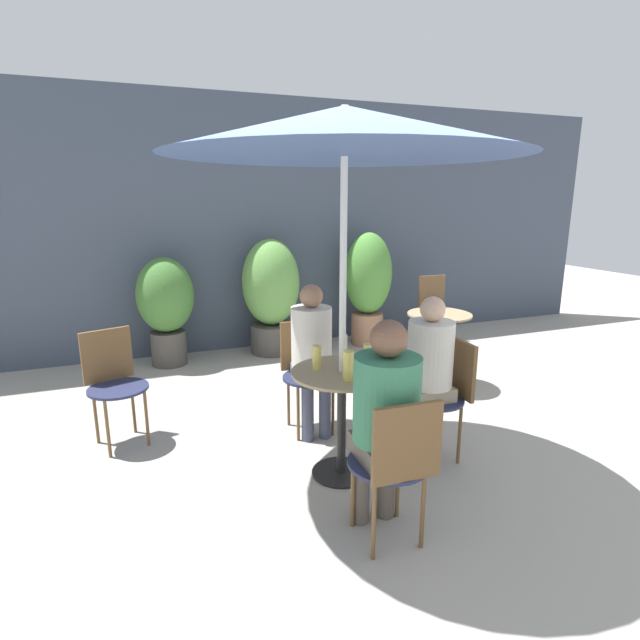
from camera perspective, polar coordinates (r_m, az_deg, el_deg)
ground_plane at (r=3.53m, az=7.56°, el=-17.69°), size 20.00×20.00×0.00m
storefront_wall at (r=6.21m, az=-7.28°, el=10.59°), size 10.00×0.06×3.00m
cafe_table_near at (r=3.34m, az=2.49°, el=-9.09°), size 0.67×0.67×0.74m
cafe_table_far at (r=5.04m, az=13.37°, el=-1.71°), size 0.62×0.62×0.74m
bistro_chair_0 at (r=2.69m, az=8.76°, el=-15.34°), size 0.44×0.44×0.87m
bistro_chair_1 at (r=3.68m, az=14.10°, el=-7.42°), size 0.44×0.44×0.87m
bistro_chair_2 at (r=4.03m, az=-1.56°, el=-5.08°), size 0.44×0.44×0.87m
bistro_chair_3 at (r=4.10m, az=-22.58°, el=-5.86°), size 0.46×0.48×0.87m
bistro_chair_4 at (r=6.54m, az=13.07°, el=1.93°), size 0.44×0.44×0.87m
seated_person_0 at (r=2.73m, az=7.44°, el=-10.26°), size 0.36×0.37×1.23m
seated_person_1 at (r=3.54m, az=12.24°, el=-5.00°), size 0.33×0.32×1.19m
seated_person_2 at (r=3.84m, az=-0.92°, el=-3.06°), size 0.31×0.32×1.21m
beer_glass_0 at (r=3.08m, az=3.23°, el=-5.23°), size 0.07×0.07×0.19m
beer_glass_1 at (r=3.21m, az=5.50°, el=-4.41°), size 0.07×0.07×0.19m
beer_glass_2 at (r=3.39m, az=2.65°, el=-3.31°), size 0.06×0.06×0.20m
beer_glass_3 at (r=3.27m, az=-0.36°, el=-4.31°), size 0.06×0.06×0.16m
potted_plant_0 at (r=5.76m, az=-17.22°, el=1.82°), size 0.62×0.62×1.21m
potted_plant_1 at (r=5.97m, az=-5.62°, el=3.23°), size 0.68×0.68×1.37m
potted_plant_2 at (r=6.32m, az=5.51°, el=4.32°), size 0.59×0.59×1.42m
umbrella at (r=3.10m, az=2.83°, el=20.71°), size 2.15×2.15×2.35m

